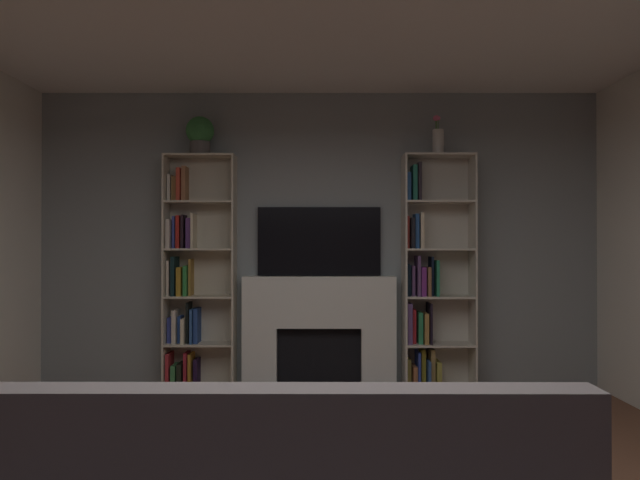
# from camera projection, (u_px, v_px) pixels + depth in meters

# --- Properties ---
(wall_back_accent) EXTENTS (5.45, 0.06, 2.83)m
(wall_back_accent) POSITION_uv_depth(u_px,v_px,m) (320.00, 240.00, 5.76)
(wall_back_accent) COLOR gray
(wall_back_accent) RESTS_ON ground_plane
(fireplace) EXTENTS (1.54, 0.48, 1.07)m
(fireplace) POSITION_uv_depth(u_px,v_px,m) (320.00, 331.00, 5.62)
(fireplace) COLOR white
(fireplace) RESTS_ON ground_plane
(tv) EXTENTS (1.17, 0.06, 0.65)m
(tv) POSITION_uv_depth(u_px,v_px,m) (320.00, 241.00, 5.70)
(tv) COLOR black
(tv) RESTS_ON fireplace
(bookshelf_left) EXTENTS (0.66, 0.27, 2.21)m
(bookshelf_left) POSITION_uv_depth(u_px,v_px,m) (194.00, 281.00, 5.63)
(bookshelf_left) COLOR beige
(bookshelf_left) RESTS_ON ground_plane
(bookshelf_right) EXTENTS (0.66, 0.30, 2.21)m
(bookshelf_right) POSITION_uv_depth(u_px,v_px,m) (431.00, 284.00, 5.61)
(bookshelf_right) COLOR beige
(bookshelf_right) RESTS_ON ground_plane
(potted_plant) EXTENTS (0.26, 0.26, 0.36)m
(potted_plant) POSITION_uv_depth(u_px,v_px,m) (201.00, 134.00, 5.59)
(potted_plant) COLOR #514E4D
(potted_plant) RESTS_ON bookshelf_left
(vase_with_flowers) EXTENTS (0.11, 0.11, 0.37)m
(vase_with_flowers) POSITION_uv_depth(u_px,v_px,m) (439.00, 140.00, 5.58)
(vase_with_flowers) COLOR beige
(vase_with_flowers) RESTS_ON bookshelf_right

